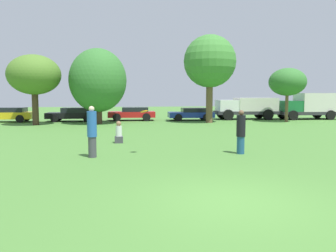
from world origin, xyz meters
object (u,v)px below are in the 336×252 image
Objects in this scene: person_catcher at (241,132)px; parked_car_black at (74,114)px; delivery_truck_green at (310,105)px; bystander_sitting at (119,134)px; delivery_truck_white at (247,107)px; person_thrower at (92,132)px; tree_0 at (34,75)px; parked_car_red at (133,113)px; parked_car_blue at (192,114)px; tree_2 at (210,62)px; tree_3 at (287,82)px; frisbee at (144,111)px; tree_1 at (98,81)px; parked_car_yellow at (7,114)px.

person_catcher is 0.39× the size of parked_car_black.
delivery_truck_green is at bearing -127.15° from person_catcher.
bystander_sitting is 18.57m from delivery_truck_white.
bystander_sitting is (0.86, 3.59, -0.50)m from person_thrower.
parked_car_red is (7.42, 3.62, -3.13)m from tree_0.
delivery_truck_green is at bearing 42.69° from person_thrower.
person_catcher is 17.31m from parked_car_blue.
tree_3 is at bearing 0.20° from tree_2.
delivery_truck_white reaches higher than parked_car_black.
frisbee is at bearing 46.40° from delivery_truck_green.
tree_2 is at bearing 66.81° from frisbee.
tree_1 reaches higher than delivery_truck_green.
tree_2 is at bearing -99.88° from person_catcher.
person_catcher is 19.53m from parked_car_black.
parked_car_red is 10.82m from delivery_truck_white.
delivery_truck_green is at bearing 45.80° from frisbee.
tree_0 is 5.49m from parked_car_yellow.
tree_0 is 24.51m from delivery_truck_green.
tree_0 is 1.17× the size of tree_3.
parked_car_blue is at bearing 14.20° from tree_0.
delivery_truck_white is (10.61, 17.66, -0.48)m from frisbee.
tree_3 is (15.75, -0.15, -0.05)m from tree_1.
tree_3 is at bearing 38.36° from bystander_sitting.
delivery_truck_green is (12.85, 17.34, 0.48)m from person_catcher.
person_thrower is 0.41× the size of parked_car_yellow.
parked_car_yellow is at bearing 161.94° from tree_1.
bystander_sitting is (-4.75, 3.53, -0.40)m from person_catcher.
tree_0 is at bearing -172.36° from tree_1.
delivery_truck_white reaches higher than person_thrower.
parked_car_blue is (15.95, 0.03, -0.05)m from parked_car_yellow.
tree_3 is 4.66m from delivery_truck_white.
delivery_truck_white is 5.98m from delivery_truck_green.
tree_0 is at bearing -51.72° from person_catcher.
parked_car_yellow is at bearing 170.78° from tree_2.
tree_0 is at bearing -178.66° from tree_3.
parked_car_red reaches higher than parked_car_blue.
person_thrower is 21.95m from delivery_truck_white.
person_catcher reaches higher than parked_car_red.
tree_1 is 19.79m from delivery_truck_green.
parked_car_yellow reaches higher than bystander_sitting.
person_thrower is 0.31× the size of tree_1.
person_catcher is at bearing 85.85° from parked_car_blue.
bystander_sitting is 11.67m from tree_1.
parked_car_yellow is at bearing 2.60° from delivery_truck_white.
tree_3 reaches higher than parked_car_black.
parked_car_red is at bearing -175.84° from parked_car_black.
tree_0 is 1.22× the size of parked_car_black.
delivery_truck_green reaches higher than parked_car_yellow.
person_thrower is at bearing 0.00° from person_catcher.
person_thrower reaches higher than parked_car_yellow.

